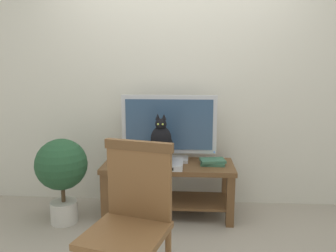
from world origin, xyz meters
TOP-DOWN VIEW (x-y plane):
  - ground_plane at (0.00, 0.00)m, footprint 12.00×12.00m
  - back_wall at (0.00, 0.89)m, footprint 7.00×0.12m
  - tv_stand at (-0.07, 0.49)m, footprint 1.24×0.50m
  - tv at (-0.07, 0.59)m, footprint 0.91×0.20m
  - media_box at (-0.13, 0.38)m, footprint 0.39×0.30m
  - cat at (-0.13, 0.37)m, footprint 0.22×0.36m
  - wooden_chair at (-0.22, -0.66)m, footprint 0.55×0.55m
  - book_stack at (0.34, 0.48)m, footprint 0.25×0.19m
  - potted_plant at (-1.02, 0.26)m, footprint 0.46×0.46m

SIDE VIEW (x-z plane):
  - ground_plane at x=0.00m, z-range 0.00..0.00m
  - tv_stand at x=-0.07m, z-range 0.10..0.62m
  - potted_plant at x=-1.02m, z-range 0.11..0.90m
  - media_box at x=-0.13m, z-range 0.51..0.56m
  - book_stack at x=0.34m, z-range 0.51..0.57m
  - wooden_chair at x=-0.22m, z-range 0.07..1.03m
  - cat at x=-0.13m, z-range 0.51..0.96m
  - tv at x=-0.07m, z-range 0.53..1.17m
  - back_wall at x=0.00m, z-range 0.00..2.80m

